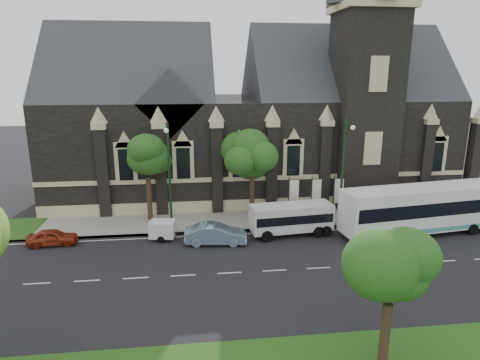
{
  "coord_description": "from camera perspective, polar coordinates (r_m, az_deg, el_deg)",
  "views": [
    {
      "loc": [
        -2.16,
        -24.51,
        12.79
      ],
      "look_at": [
        1.4,
        6.0,
        4.67
      ],
      "focal_mm": 31.04,
      "sensor_mm": 36.0,
      "label": 1
    }
  ],
  "objects": [
    {
      "name": "ground",
      "position": [
        27.73,
        -1.47,
        -12.66
      ],
      "size": [
        160.0,
        160.0,
        0.0
      ],
      "primitive_type": "plane",
      "color": "black",
      "rests_on": "ground"
    },
    {
      "name": "sidewalk",
      "position": [
        36.37,
        -2.84,
        -5.67
      ],
      "size": [
        80.0,
        5.0,
        0.15
      ],
      "primitive_type": "cube",
      "color": "gray",
      "rests_on": "ground"
    },
    {
      "name": "museum",
      "position": [
        44.14,
        2.9,
        8.79
      ],
      "size": [
        40.0,
        17.7,
        29.9
      ],
      "color": "black",
      "rests_on": "ground"
    },
    {
      "name": "tree_park_east",
      "position": [
        19.16,
        20.32,
        -11.44
      ],
      "size": [
        3.4,
        3.4,
        6.28
      ],
      "color": "black",
      "rests_on": "ground"
    },
    {
      "name": "tree_walk_right",
      "position": [
        36.31,
        1.98,
        3.73
      ],
      "size": [
        4.08,
        4.08,
        7.8
      ],
      "color": "black",
      "rests_on": "ground"
    },
    {
      "name": "tree_walk_left",
      "position": [
        36.1,
        -12.33,
        3.2
      ],
      "size": [
        3.91,
        3.91,
        7.64
      ],
      "color": "black",
      "rests_on": "ground"
    },
    {
      "name": "street_lamp_near",
      "position": [
        34.72,
        14.03,
        1.59
      ],
      "size": [
        0.36,
        1.88,
        9.0
      ],
      "color": "black",
      "rests_on": "ground"
    },
    {
      "name": "street_lamp_mid",
      "position": [
        32.57,
        -9.7,
        0.96
      ],
      "size": [
        0.36,
        1.88,
        9.0
      ],
      "color": "black",
      "rests_on": "ground"
    },
    {
      "name": "banner_flag_left",
      "position": [
        36.09,
        7.18,
        -2.07
      ],
      "size": [
        0.9,
        0.1,
        4.0
      ],
      "color": "black",
      "rests_on": "ground"
    },
    {
      "name": "banner_flag_center",
      "position": [
        36.61,
        10.22,
        -1.94
      ],
      "size": [
        0.9,
        0.1,
        4.0
      ],
      "color": "black",
      "rests_on": "ground"
    },
    {
      "name": "banner_flag_right",
      "position": [
        37.23,
        13.17,
        -1.82
      ],
      "size": [
        0.9,
        0.1,
        4.0
      ],
      "color": "black",
      "rests_on": "ground"
    },
    {
      "name": "tour_coach",
      "position": [
        36.28,
        23.65,
        -3.61
      ],
      "size": [
        13.51,
        4.55,
        3.87
      ],
      "rotation": [
        0.0,
        0.0,
        0.14
      ],
      "color": "white",
      "rests_on": "ground"
    },
    {
      "name": "shuttle_bus",
      "position": [
        33.43,
        7.1,
        -5.11
      ],
      "size": [
        6.69,
        2.89,
        2.51
      ],
      "rotation": [
        0.0,
        0.0,
        0.1
      ],
      "color": "silver",
      "rests_on": "ground"
    },
    {
      "name": "box_trailer",
      "position": [
        33.05,
        -10.61,
        -6.66
      ],
      "size": [
        2.84,
        1.68,
        1.48
      ],
      "rotation": [
        0.0,
        0.0,
        -0.14
      ],
      "color": "silver",
      "rests_on": "ground"
    },
    {
      "name": "sedan",
      "position": [
        31.78,
        -3.34,
        -7.44
      ],
      "size": [
        4.82,
        2.08,
        1.54
      ],
      "primitive_type": "imported",
      "rotation": [
        0.0,
        0.0,
        1.47
      ],
      "color": "#7594AA",
      "rests_on": "ground"
    },
    {
      "name": "car_far_red",
      "position": [
        34.61,
        -24.39,
        -7.17
      ],
      "size": [
        3.72,
        1.69,
        1.24
      ],
      "primitive_type": "imported",
      "rotation": [
        0.0,
        0.0,
        1.63
      ],
      "color": "maroon",
      "rests_on": "ground"
    }
  ]
}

